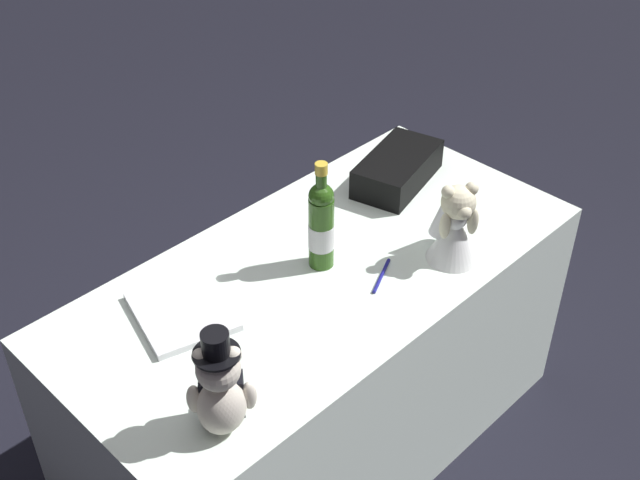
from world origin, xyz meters
name	(u,v)px	position (x,y,z in m)	size (l,w,h in m)	color
ground_plane	(320,439)	(0.00, 0.00, 0.00)	(12.00, 12.00, 0.00)	black
reception_table	(320,361)	(0.00, 0.00, 0.37)	(1.56, 0.74, 0.74)	white
teddy_bear_groom	(221,389)	(-0.55, -0.24, 0.86)	(0.15, 0.14, 0.29)	beige
teddy_bear_bride	(454,223)	(0.31, -0.22, 0.86)	(0.18, 0.21, 0.25)	white
champagne_bottle	(321,224)	(0.02, 0.01, 0.88)	(0.07, 0.07, 0.33)	#2C5517
signing_pen	(382,274)	(0.10, -0.15, 0.75)	(0.15, 0.08, 0.01)	navy
gift_case_black	(397,169)	(0.49, 0.14, 0.79)	(0.36, 0.25, 0.10)	black
guestbook	(182,312)	(-0.39, 0.12, 0.75)	(0.23, 0.27, 0.02)	white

